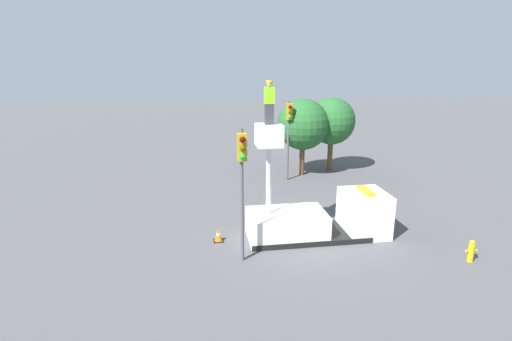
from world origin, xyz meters
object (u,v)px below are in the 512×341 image
object	(u,v)px
bucket_truck	(318,217)
fire_hydrant	(471,251)
traffic_light_pole	(242,170)
tree_left_bg	(303,125)
traffic_light_across	(289,125)
worker	(269,103)
tree_right_bg	(332,121)
traffic_cone_rear	(218,235)

from	to	relation	value
bucket_truck	fire_hydrant	size ratio (longest dim) A/B	6.82
traffic_light_pole	fire_hydrant	size ratio (longest dim) A/B	5.76
traffic_light_pole	fire_hydrant	world-z (taller)	traffic_light_pole
tree_left_bg	traffic_light_across	bearing A→B (deg)	-136.88
worker	tree_right_bg	size ratio (longest dim) A/B	0.34
fire_hydrant	tree_left_bg	bearing A→B (deg)	104.53
worker	traffic_cone_rear	distance (m)	6.09
traffic_light_pole	tree_left_bg	distance (m)	12.72
bucket_truck	traffic_cone_rear	xyz separation A→B (m)	(-4.43, 0.15, -0.63)
bucket_truck	traffic_cone_rear	distance (m)	4.48
bucket_truck	tree_left_bg	distance (m)	10.15
worker	tree_right_bg	xyz separation A→B (m)	(6.36, 10.38, -2.47)
worker	tree_left_bg	bearing A→B (deg)	66.88
bucket_truck	fire_hydrant	bearing A→B (deg)	-31.54
traffic_light_pole	tree_right_bg	distance (m)	14.44
traffic_cone_rear	fire_hydrant	bearing A→B (deg)	-19.10
traffic_light_pole	tree_right_bg	size ratio (longest dim) A/B	1.02
traffic_cone_rear	tree_left_bg	distance (m)	11.83
worker	traffic_light_across	world-z (taller)	worker
tree_right_bg	traffic_cone_rear	bearing A→B (deg)	-129.79
traffic_light_pole	traffic_light_across	distance (m)	11.16
bucket_truck	tree_left_bg	bearing A→B (deg)	79.10
bucket_truck	tree_left_bg	xyz separation A→B (m)	(1.86, 9.65, 2.54)
traffic_light_across	traffic_cone_rear	distance (m)	10.32
traffic_light_across	worker	bearing A→B (deg)	-108.75
fire_hydrant	tree_left_bg	xyz separation A→B (m)	(-3.33, 12.83, 2.99)
traffic_light_across	traffic_light_pole	bearing A→B (deg)	-112.25
traffic_light_pole	tree_left_bg	bearing A→B (deg)	64.57
traffic_cone_rear	traffic_light_across	bearing A→B (deg)	58.81
traffic_light_across	bucket_truck	bearing A→B (deg)	-94.17
tree_left_bg	fire_hydrant	bearing A→B (deg)	-75.47
tree_left_bg	traffic_light_pole	bearing A→B (deg)	-115.43
bucket_truck	worker	size ratio (longest dim) A/B	3.56
worker	fire_hydrant	size ratio (longest dim) A/B	1.92
worker	fire_hydrant	world-z (taller)	worker
traffic_light_across	fire_hydrant	xyz separation A→B (m)	(4.56, -11.67, -3.19)
traffic_light_pole	traffic_cone_rear	distance (m)	4.06
bucket_truck	worker	world-z (taller)	worker
tree_left_bg	worker	bearing A→B (deg)	-113.12
fire_hydrant	traffic_cone_rear	size ratio (longest dim) A/B	1.58
traffic_light_pole	bucket_truck	bearing A→B (deg)	26.98
bucket_truck	traffic_light_pole	world-z (taller)	traffic_light_pole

